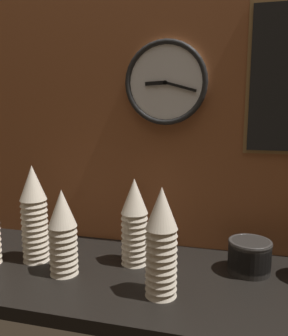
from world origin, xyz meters
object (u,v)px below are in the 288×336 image
Objects in this scene: cup_stack_center at (134,222)px; wall_clock at (166,83)px; bowl_stack_right at (250,255)px; cup_stack_left at (35,213)px; cup_stack_center_right at (161,242)px; cup_stack_center_left at (63,232)px.

wall_clock is (6.72, 17.22, 45.96)cm from cup_stack_center.
cup_stack_left is at bearing -172.71° from bowl_stack_right.
cup_stack_left is 63.88cm from wall_clock.
wall_clock reaches higher than cup_stack_center.
cup_stack_center is 0.99× the size of wall_clock.
cup_stack_center is 22.09cm from cup_stack_center_right.
cup_stack_center is at bearing 33.04° from cup_stack_center_left.
bowl_stack_right is at bearing 15.74° from cup_stack_center_left.
cup_stack_center reaches higher than bowl_stack_right.
wall_clock is (-30.58, 13.93, 55.12)cm from bowl_stack_right.
cup_stack_center_left is 0.82× the size of cup_stack_left.
cup_stack_left is 47.93cm from cup_stack_center_right.
bowl_stack_right is at bearing 7.29° from cup_stack_left.
wall_clock is at bearing 29.77° from cup_stack_left.
wall_clock is at bearing 99.94° from cup_stack_center_right.
cup_stack_center_left is 15.81cm from cup_stack_left.
cup_stack_center_right is at bearing -9.05° from cup_stack_center_left.
cup_stack_center is (19.61, 12.75, 0.98)cm from cup_stack_center_left.
cup_stack_left reaches higher than cup_stack_center_right.
bowl_stack_right is at bearing 40.97° from cup_stack_center_right.
cup_stack_left is 1.12× the size of wall_clock.
bowl_stack_right is 0.46× the size of wall_clock.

